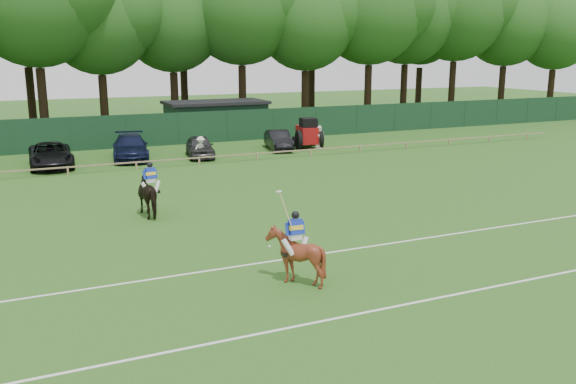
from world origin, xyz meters
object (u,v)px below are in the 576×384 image
sedan_navy (130,147)px  spectator_mid (319,137)px  spectator_left (201,149)px  tractor (307,134)px  estate_black (279,140)px  horse_dark (151,195)px  horse_chestnut (295,256)px  spectator_right (319,138)px  hatch_grey (200,147)px  suv_black (51,155)px  polo_ball (269,247)px  utility_shed (216,119)px

sedan_navy → spectator_mid: bearing=3.0°
spectator_left → tractor: (8.88, 2.03, 0.26)m
estate_black → spectator_mid: 3.03m
horse_dark → horse_chestnut: 10.22m
horse_chestnut → tractor: bearing=-113.8°
estate_black → spectator_right: spectator_right is taller
hatch_grey → spectator_right: size_ratio=2.52×
suv_black → tractor: 18.12m
hatch_grey → tractor: size_ratio=1.44×
spectator_mid → polo_ball: bearing=-122.3°
estate_black → polo_ball: 23.14m
sedan_navy → hatch_grey: 4.64m
suv_black → spectator_right: spectator_right is taller
suv_black → utility_shed: utility_shed is taller
horse_chestnut → estate_black: 26.66m
hatch_grey → utility_shed: bearing=76.2°
spectator_right → estate_black: bearing=161.1°
sedan_navy → hatch_grey: (4.49, -1.14, -0.08)m
hatch_grey → spectator_right: bearing=8.8°
utility_shed → tractor: size_ratio=2.81×
suv_black → sedan_navy: size_ratio=0.98×
horse_dark → sedan_navy: size_ratio=0.40×
hatch_grey → utility_shed: 10.19m
hatch_grey → spectator_right: (9.06, -0.22, 0.12)m
hatch_grey → estate_black: bearing=17.4°
hatch_grey → horse_dark: bearing=-104.0°
suv_black → hatch_grey: bearing=-0.5°
hatch_grey → estate_black: 6.29m
polo_ball → tractor: (11.82, 20.93, 1.03)m
sedan_navy → suv_black: bearing=-161.2°
horse_chestnut → suv_black: size_ratio=0.33×
spectator_left → suv_black: bearing=148.4°
horse_chestnut → polo_ball: (0.61, 3.57, -0.86)m
suv_black → utility_shed: size_ratio=0.65×
spectator_left → utility_shed: 11.60m
estate_black → polo_ball: size_ratio=47.69×
horse_dark → spectator_mid: bearing=-145.6°
spectator_mid → spectator_right: (-0.04, 0.00, -0.03)m
estate_black → spectator_left: (-6.58, -2.18, 0.11)m
horse_chestnut → spectator_left: 22.76m
tractor → estate_black: bearing=-172.8°
horse_dark → hatch_grey: size_ratio=0.52×
tractor → hatch_grey: bearing=-164.8°
polo_ball → utility_shed: 30.53m
spectator_left → spectator_mid: 9.50m
horse_chestnut → tractor: size_ratio=0.60×
spectator_mid → polo_ball: (-12.37, -20.08, -0.84)m
horse_dark → suv_black: (-3.31, 14.17, -0.18)m
estate_black → spectator_right: size_ratio=2.51×
spectator_left → spectator_mid: size_ratio=0.91×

